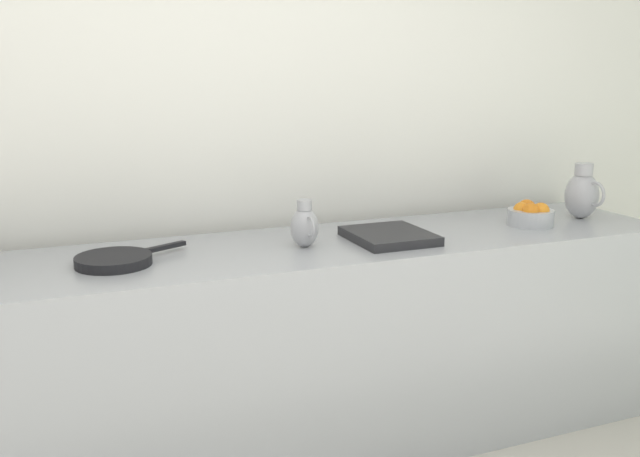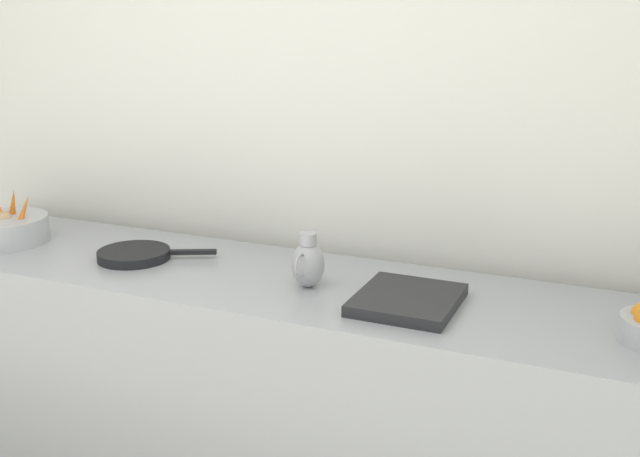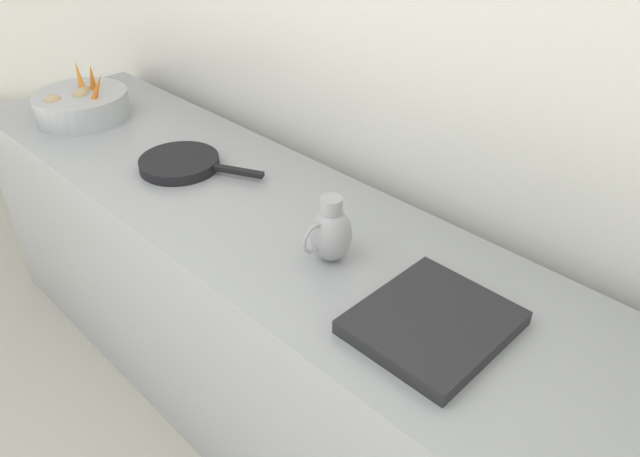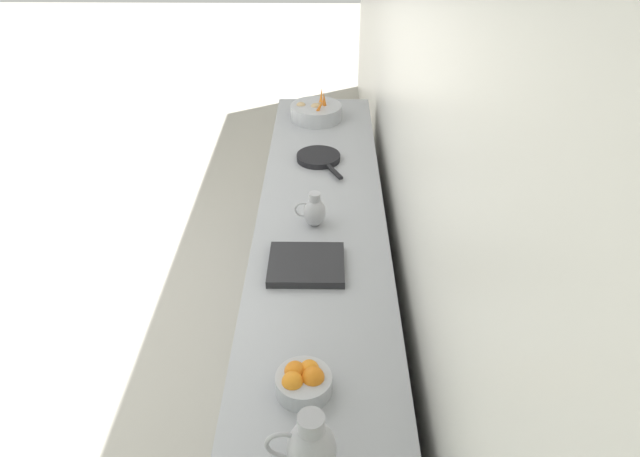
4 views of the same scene
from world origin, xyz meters
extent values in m
cube|color=#9EA0A5|center=(-1.51, 0.21, 0.43)|extent=(0.66, 3.28, 0.86)
cylinder|color=#ADAFB5|center=(-1.46, -1.06, 0.91)|extent=(0.35, 0.35, 0.10)
torus|color=#ADAFB5|center=(-1.46, -1.06, 0.87)|extent=(0.20, 0.20, 0.01)
cone|color=orange|center=(-1.52, -1.05, 1.00)|extent=(0.05, 0.08, 0.14)
cone|color=orange|center=(-1.50, -1.11, 1.00)|extent=(0.05, 0.08, 0.13)
cone|color=orange|center=(-1.49, -0.97, 1.00)|extent=(0.08, 0.05, 0.12)
ellipsoid|color=tan|center=(-1.49, -1.07, 0.96)|extent=(0.06, 0.05, 0.04)
ellipsoid|color=tan|center=(-1.46, -1.04, 0.96)|extent=(0.06, 0.05, 0.05)
ellipsoid|color=tan|center=(-1.36, -1.07, 0.96)|extent=(0.06, 0.05, 0.04)
ellipsoid|color=#A3A3A8|center=(-1.48, 0.26, 0.94)|extent=(0.11, 0.11, 0.15)
cylinder|color=#A3A3A8|center=(-1.48, 0.26, 1.03)|extent=(0.06, 0.06, 0.04)
torus|color=#A3A3A8|center=(-1.42, 0.26, 0.95)|extent=(0.08, 0.01, 0.08)
cube|color=#232326|center=(-1.45, 0.61, 0.88)|extent=(0.34, 0.30, 0.04)
cylinder|color=black|center=(-1.49, -0.45, 0.88)|extent=(0.26, 0.26, 0.03)
cube|color=black|center=(-1.58, -0.25, 0.89)|extent=(0.10, 0.16, 0.02)
camera|label=1|loc=(0.93, -0.66, 1.52)|focal=38.92mm
camera|label=2|loc=(0.60, 1.21, 1.71)|focal=41.37mm
camera|label=3|loc=(-0.55, 1.14, 1.81)|focal=33.97mm
camera|label=4|loc=(-1.54, 2.66, 2.47)|focal=32.36mm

